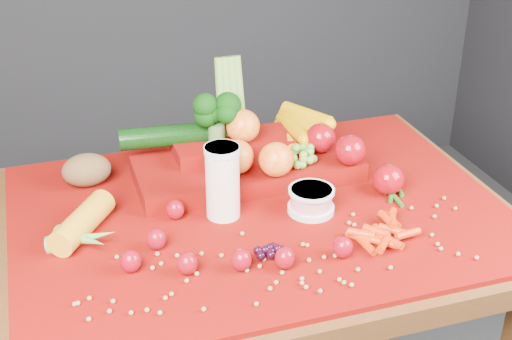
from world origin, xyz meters
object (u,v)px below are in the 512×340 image
object	(u,v)px
table	(259,250)
yogurt_bowl	(311,199)
produce_mound	(254,152)
milk_glass	(223,179)

from	to	relation	value
table	yogurt_bowl	xyz separation A→B (m)	(0.11, -0.04, 0.14)
table	produce_mound	size ratio (longest dim) A/B	1.84
milk_glass	yogurt_bowl	world-z (taller)	milk_glass
table	milk_glass	xyz separation A→B (m)	(-0.08, 0.00, 0.19)
table	produce_mound	bearing A→B (deg)	76.04
milk_glass	table	bearing A→B (deg)	-1.89
table	milk_glass	distance (m)	0.21
milk_glass	yogurt_bowl	size ratio (longest dim) A/B	1.61
yogurt_bowl	produce_mound	bearing A→B (deg)	108.75
milk_glass	produce_mound	size ratio (longest dim) A/B	0.27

